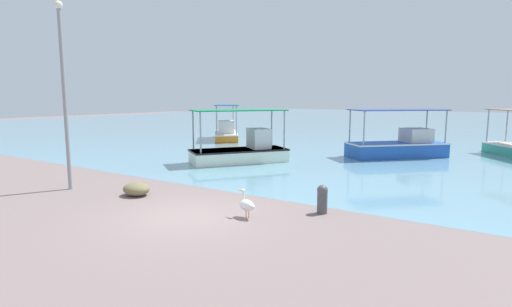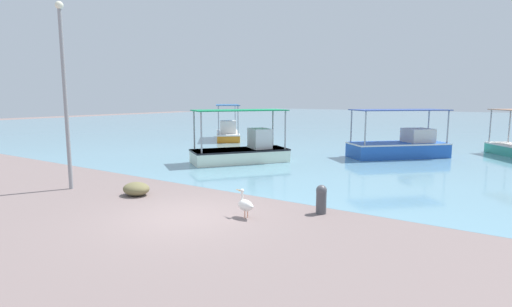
# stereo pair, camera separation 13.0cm
# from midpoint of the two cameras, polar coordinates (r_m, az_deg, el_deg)

# --- Properties ---
(ground) EXTENTS (120.00, 120.00, 0.00)m
(ground) POSITION_cam_midpoint_polar(r_m,az_deg,el_deg) (11.59, -9.65, -8.80)
(ground) COLOR slate
(harbor_water) EXTENTS (110.00, 90.00, 0.00)m
(harbor_water) POSITION_cam_midpoint_polar(r_m,az_deg,el_deg) (56.62, 26.12, 3.88)
(harbor_water) COLOR #6495A9
(harbor_water) RESTS_ON ground
(fishing_boat_near_left) EXTENTS (5.23, 5.25, 2.66)m
(fishing_boat_near_left) POSITION_cam_midpoint_polar(r_m,az_deg,el_deg) (23.73, 20.07, 1.08)
(fishing_boat_near_left) COLOR blue
(fishing_boat_near_left) RESTS_ON harbor_water
(fishing_boat_outer) EXTENTS (4.39, 5.10, 2.70)m
(fishing_boat_outer) POSITION_cam_midpoint_polar(r_m,az_deg,el_deg) (20.57, -1.73, 0.49)
(fishing_boat_outer) COLOR white
(fishing_boat_outer) RESTS_ON harbor_water
(fishing_boat_near_right) EXTENTS (4.67, 5.16, 2.74)m
(fishing_boat_near_right) POSITION_cam_midpoint_polar(r_m,az_deg,el_deg) (31.45, -3.95, 3.06)
(fishing_boat_near_right) COLOR orange
(fishing_boat_near_right) RESTS_ON harbor_water
(pelican) EXTENTS (0.79, 0.43, 0.80)m
(pelican) POSITION_cam_midpoint_polar(r_m,az_deg,el_deg) (11.17, -1.19, -7.32)
(pelican) COLOR #E0997A
(pelican) RESTS_ON ground
(lamp_post) EXTENTS (0.28, 0.28, 6.62)m
(lamp_post) POSITION_cam_midpoint_polar(r_m,az_deg,el_deg) (15.84, -25.46, 8.52)
(lamp_post) COLOR gray
(lamp_post) RESTS_ON ground
(mooring_bollard) EXTENTS (0.31, 0.31, 0.84)m
(mooring_bollard) POSITION_cam_midpoint_polar(r_m,az_deg,el_deg) (11.72, 9.63, -6.32)
(mooring_bollard) COLOR #47474C
(mooring_bollard) RESTS_ON ground
(net_pile) EXTENTS (0.96, 0.82, 0.45)m
(net_pile) POSITION_cam_midpoint_polar(r_m,az_deg,el_deg) (14.28, -16.48, -4.86)
(net_pile) COLOR olive
(net_pile) RESTS_ON ground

